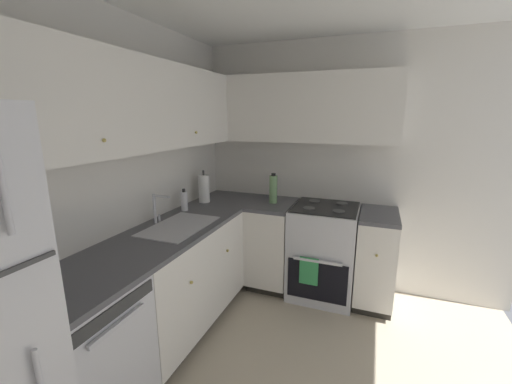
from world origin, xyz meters
TOP-DOWN VIEW (x-y plane):
  - wall_back at (0.00, 1.51)m, footprint 3.51×0.05m
  - wall_right at (1.73, 0.00)m, footprint 0.05×3.07m
  - dishwasher at (-0.51, 1.18)m, footprint 0.60×0.63m
  - lower_cabinets_back at (0.45, 1.19)m, footprint 1.31×0.62m
  - countertop_back at (0.45, 1.18)m, footprint 2.52×0.60m
  - lower_cabinets_right at (1.41, 0.23)m, footprint 0.62×1.39m
  - countertop_right at (1.40, 0.23)m, footprint 0.60×1.39m
  - oven_range at (1.42, 0.15)m, footprint 0.68×0.62m
  - upper_cabinets_back at (0.29, 1.32)m, footprint 2.20×0.34m
  - upper_cabinets_right at (1.54, 0.52)m, footprint 0.32×1.94m
  - sink at (0.46, 1.15)m, footprint 0.63×0.40m
  - faucet at (0.46, 1.36)m, footprint 0.07×0.16m
  - soap_bottle at (0.85, 1.36)m, footprint 0.06×0.06m
  - paper_towel_roll at (1.18, 1.34)m, footprint 0.11×0.11m
  - oil_bottle at (1.40, 0.68)m, footprint 0.08×0.08m

SIDE VIEW (x-z plane):
  - dishwasher at x=-0.51m, z-range 0.00..0.87m
  - lower_cabinets_right at x=1.41m, z-range 0.00..0.87m
  - lower_cabinets_back at x=0.45m, z-range 0.00..0.87m
  - oven_range at x=1.42m, z-range -0.07..0.99m
  - sink at x=0.46m, z-range 0.82..0.91m
  - countertop_back at x=0.45m, z-range 0.87..0.91m
  - countertop_right at x=1.40m, z-range 0.87..0.91m
  - soap_bottle at x=0.85m, z-range 0.89..1.10m
  - paper_towel_roll at x=1.18m, z-range 0.88..1.21m
  - oil_bottle at x=1.40m, z-range 0.90..1.20m
  - faucet at x=0.46m, z-range 0.93..1.17m
  - wall_back at x=0.00m, z-range 0.00..2.49m
  - wall_right at x=1.73m, z-range 0.00..2.49m
  - upper_cabinets_back at x=0.29m, z-range 1.52..2.15m
  - upper_cabinets_right at x=1.54m, z-range 1.52..2.15m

